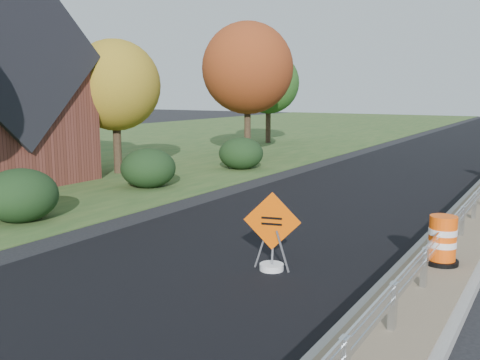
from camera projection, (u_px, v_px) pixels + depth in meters
The scene contains 11 objects.
ground at pixel (473, 226), 14.54m from camera, with size 140.00×140.00×0.00m, color black.
grass_verge_near at pixel (104, 147), 35.24m from camera, with size 30.00×120.00×0.03m, color #2D4D21.
milled_overlay at pixel (404, 169), 25.22m from camera, with size 7.20×120.00×0.01m, color black.
hedge_south at pixel (20, 195), 14.97m from camera, with size 2.09×2.09×1.52m, color black.
hedge_mid at pixel (148, 168), 20.29m from camera, with size 2.09×2.09×1.52m, color black.
hedge_north at pixel (241, 153), 25.10m from camera, with size 2.09×2.09×1.52m, color black.
tree_near_yellow at pixel (115, 85), 23.25m from camera, with size 3.96×3.96×5.88m.
tree_near_red at pixel (248, 68), 28.82m from camera, with size 4.95×4.95×7.35m.
tree_near_back at pixel (268, 83), 37.21m from camera, with size 4.29×4.29×6.37m.
caution_sign at pixel (272, 251), 10.90m from camera, with size 1.15×0.50×1.64m.
barrel_median_near at pixel (442, 241), 10.59m from camera, with size 0.67×0.67×0.98m.
Camera 1 is at (1.89, -15.38, 3.63)m, focal length 40.00 mm.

